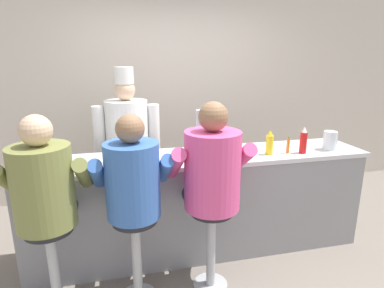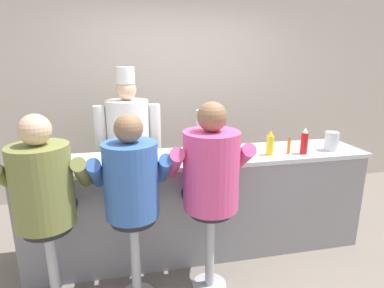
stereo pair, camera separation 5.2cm
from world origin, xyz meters
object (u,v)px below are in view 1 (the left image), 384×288
(hot_sauce_bottle_orange, at_px, (288,145))
(breakfast_plate, at_px, (68,170))
(coffee_mug_white, at_px, (199,156))
(diner_seated_olive, at_px, (45,191))
(diner_seated_blue, at_px, (133,185))
(water_pitcher_clear, at_px, (330,140))
(napkin_dispenser_chrome, at_px, (232,148))
(ketchup_bottle_red, at_px, (303,141))
(cook_in_whites_near, at_px, (128,143))
(mustard_bottle_yellow, at_px, (270,143))
(cereal_bowl, at_px, (168,161))
(cup_stack_steel, at_px, (201,132))
(diner_seated_pink, at_px, (211,174))

(hot_sauce_bottle_orange, relative_size, breakfast_plate, 0.59)
(coffee_mug_white, height_order, diner_seated_olive, diner_seated_olive)
(diner_seated_blue, bearing_deg, breakfast_plate, 144.62)
(water_pitcher_clear, height_order, napkin_dispenser_chrome, water_pitcher_clear)
(ketchup_bottle_red, height_order, diner_seated_olive, diner_seated_olive)
(coffee_mug_white, height_order, cook_in_whites_near, cook_in_whites_near)
(diner_seated_olive, height_order, cook_in_whites_near, cook_in_whites_near)
(mustard_bottle_yellow, height_order, coffee_mug_white, mustard_bottle_yellow)
(mustard_bottle_yellow, bearing_deg, breakfast_plate, -178.12)
(water_pitcher_clear, relative_size, cereal_bowl, 1.10)
(water_pitcher_clear, relative_size, cup_stack_steel, 0.44)
(mustard_bottle_yellow, distance_m, water_pitcher_clear, 0.64)
(mustard_bottle_yellow, relative_size, cup_stack_steel, 0.56)
(hot_sauce_bottle_orange, relative_size, diner_seated_blue, 0.11)
(diner_seated_olive, relative_size, diner_seated_blue, 1.01)
(cereal_bowl, relative_size, cup_stack_steel, 0.40)
(cook_in_whites_near, bearing_deg, hot_sauce_bottle_orange, -26.69)
(cup_stack_steel, height_order, cook_in_whites_near, cook_in_whites_near)
(ketchup_bottle_red, bearing_deg, napkin_dispenser_chrome, 172.93)
(mustard_bottle_yellow, xyz_separation_m, diner_seated_pink, (-0.68, -0.39, -0.10))
(ketchup_bottle_red, xyz_separation_m, cook_in_whites_near, (-1.58, 0.76, -0.13))
(water_pitcher_clear, xyz_separation_m, breakfast_plate, (-2.39, -0.07, -0.08))
(cereal_bowl, bearing_deg, cook_in_whites_near, 111.53)
(breakfast_plate, relative_size, napkin_dispenser_chrome, 1.86)
(hot_sauce_bottle_orange, xyz_separation_m, water_pitcher_clear, (0.45, 0.01, 0.02))
(mustard_bottle_yellow, relative_size, cook_in_whites_near, 0.13)
(napkin_dispenser_chrome, bearing_deg, diner_seated_blue, -154.12)
(ketchup_bottle_red, height_order, diner_seated_blue, diner_seated_blue)
(breakfast_plate, height_order, coffee_mug_white, coffee_mug_white)
(water_pitcher_clear, xyz_separation_m, cook_in_whites_near, (-1.90, 0.72, -0.10))
(coffee_mug_white, bearing_deg, mustard_bottle_yellow, 3.59)
(hot_sauce_bottle_orange, distance_m, diner_seated_olive, 2.09)
(diner_seated_olive, bearing_deg, water_pitcher_clear, 9.23)
(water_pitcher_clear, distance_m, diner_seated_olive, 2.54)
(cereal_bowl, bearing_deg, diner_seated_blue, -132.71)
(breakfast_plate, bearing_deg, ketchup_bottle_red, 0.63)
(hot_sauce_bottle_orange, height_order, breakfast_plate, hot_sauce_bottle_orange)
(diner_seated_olive, bearing_deg, hot_sauce_bottle_orange, 10.88)
(cup_stack_steel, bearing_deg, diner_seated_blue, -139.85)
(ketchup_bottle_red, distance_m, breakfast_plate, 2.08)
(ketchup_bottle_red, bearing_deg, water_pitcher_clear, 7.99)
(ketchup_bottle_red, bearing_deg, cup_stack_steel, 168.43)
(hot_sauce_bottle_orange, xyz_separation_m, coffee_mug_white, (-0.87, -0.04, -0.03))
(ketchup_bottle_red, xyz_separation_m, cereal_bowl, (-1.28, -0.02, -0.09))
(breakfast_plate, distance_m, napkin_dispenser_chrome, 1.41)
(breakfast_plate, bearing_deg, cook_in_whites_near, 57.83)
(mustard_bottle_yellow, bearing_deg, coffee_mug_white, -176.41)
(hot_sauce_bottle_orange, relative_size, coffee_mug_white, 1.10)
(cup_stack_steel, xyz_separation_m, diner_seated_blue, (-0.66, -0.56, -0.23))
(ketchup_bottle_red, relative_size, cook_in_whites_near, 0.14)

